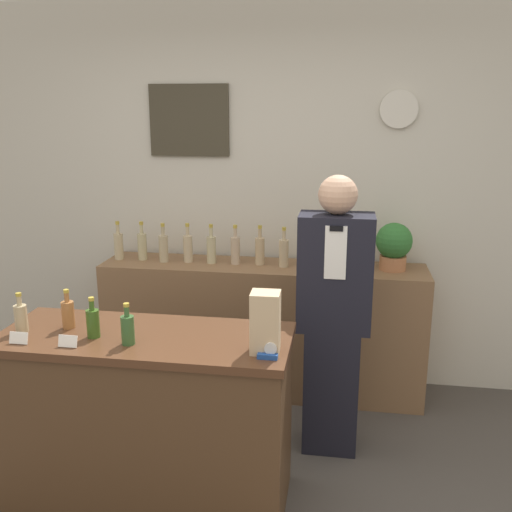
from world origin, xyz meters
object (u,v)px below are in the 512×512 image
(shopkeeper, at_px, (333,319))
(paper_bag, at_px, (265,322))
(potted_plant, at_px, (394,245))
(tape_dispenser, at_px, (269,353))

(shopkeeper, xyz_separation_m, paper_bag, (-0.29, -0.72, 0.23))
(shopkeeper, relative_size, potted_plant, 5.14)
(paper_bag, bearing_deg, tape_dispenser, -67.07)
(potted_plant, xyz_separation_m, paper_bag, (-0.66, -1.40, -0.05))
(potted_plant, bearing_deg, shopkeeper, -118.20)
(potted_plant, relative_size, tape_dispenser, 3.52)
(shopkeeper, bearing_deg, paper_bag, -111.98)
(potted_plant, bearing_deg, tape_dispenser, -113.45)
(shopkeeper, distance_m, tape_dispenser, 0.83)
(tape_dispenser, bearing_deg, shopkeeper, 71.08)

